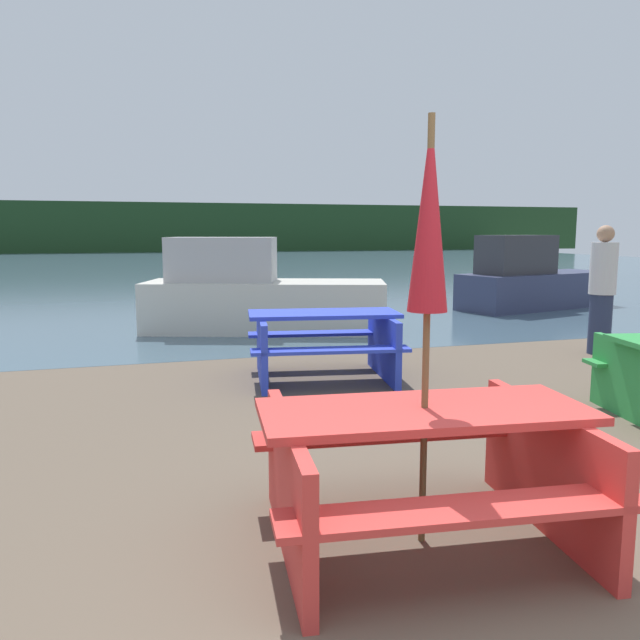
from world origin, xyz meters
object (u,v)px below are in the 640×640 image
Objects in this scene: picnic_table_blue at (324,339)px; umbrella_crimson at (429,222)px; boat at (256,296)px; person at (602,290)px; picnic_table_red at (423,461)px; boat_second at (531,282)px.

umbrella_crimson is at bearing -98.67° from picnic_table_blue.
boat is at bearing 91.28° from picnic_table_blue.
umbrella_crimson is 6.22m from person.
umbrella_crimson is (0.00, 0.00, 1.26)m from picnic_table_red.
person reaches higher than boat_second.
picnic_table_red is 0.83× the size of umbrella_crimson.
boat_second is 2.25× the size of person.
boat_second is at bearing 52.22° from picnic_table_red.
boat_second is (6.80, 8.78, -1.13)m from umbrella_crimson.
boat is 1.07× the size of boat_second.
picnic_table_blue is 8.01m from boat_second.
boat_second reaches higher than picnic_table_blue.
boat_second is at bearing 38.89° from picnic_table_blue.
umbrella_crimson reaches higher than boat.
person reaches higher than picnic_table_blue.
picnic_table_blue is 1.07× the size of person.
boat reaches higher than picnic_table_blue.
person is (4.04, 0.34, 0.42)m from picnic_table_blue.
boat_second is (6.80, 8.78, 0.13)m from picnic_table_red.
umbrella_crimson reaches higher than picnic_table_blue.
umbrella_crimson is at bearing 0.00° from picnic_table_red.
boat_second reaches higher than boat.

